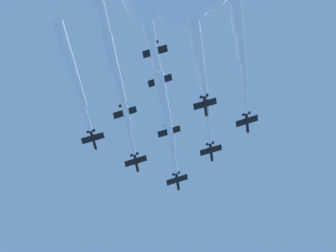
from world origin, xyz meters
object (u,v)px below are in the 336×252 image
Objects in this scene: jet_port_inner at (118,83)px; jet_starboard_inner at (201,72)px; jet_lead at (166,113)px; jet_starboard_outer at (103,20)px; jet_starboard_mid at (71,66)px; jet_port_mid at (154,55)px; jet_port_outer at (240,44)px; jet_trail_port at (194,17)px.

jet_starboard_inner is at bearing -15.24° from jet_port_inner.
jet_starboard_outer is at bearing -127.59° from jet_lead.
jet_lead is 1.03× the size of jet_starboard_mid.
jet_port_mid is 20.63m from jet_starboard_outer.
jet_port_inner is at bearing 131.41° from jet_port_mid.
jet_starboard_mid is at bearing -159.79° from jet_lead.
jet_starboard_outer is (-44.67, -3.03, -2.13)m from jet_port_outer.
jet_starboard_inner is at bearing 73.04° from jet_trail_port.
jet_starboard_outer is at bearing -107.41° from jet_port_inner.
jet_starboard_inner reaches higher than jet_port_mid.
jet_port_mid is 28.15m from jet_port_outer.
jet_port_inner reaches higher than jet_lead.
jet_starboard_mid is at bearing -169.93° from jet_port_inner.
jet_starboard_mid is (-16.05, -2.85, 2.20)m from jet_port_inner.
jet_port_outer is 18.94m from jet_trail_port.
jet_port_inner is 0.97× the size of jet_starboard_outer.
jet_port_inner is at bearing 126.54° from jet_trail_port.
jet_starboard_outer is (8.95, -19.78, -1.82)m from jet_starboard_mid.
jet_port_inner is 1.04× the size of jet_trail_port.
jet_port_outer is at bearing -17.35° from jet_starboard_mid.
jet_trail_port is (3.07, -37.60, 0.60)m from jet_lead.
jet_port_mid reaches higher than jet_port_inner.
jet_port_outer is (10.52, -12.23, 0.76)m from jet_starboard_inner.
jet_trail_port is (-16.82, -8.42, -2.23)m from jet_port_outer.
jet_port_mid is 0.97× the size of jet_trail_port.
jet_starboard_outer is at bearing -148.74° from jet_port_mid.
jet_port_mid is 0.90× the size of jet_starboard_outer.
jet_lead is 22.73m from jet_port_mid.
jet_starboard_inner is 17.16m from jet_port_mid.
jet_starboard_inner is 1.06× the size of jet_port_mid.
jet_port_inner is 1.10× the size of jet_port_outer.
jet_port_outer is at bearing -49.30° from jet_starboard_inner.
jet_lead is 36.05m from jet_starboard_mid.
jet_starboard_inner is 1.02× the size of jet_trail_port.
jet_starboard_mid is (-43.11, 4.52, 0.45)m from jet_starboard_inner.
jet_port_inner is (-17.70, -9.57, 0.31)m from jet_lead.
jet_starboard_outer is (-17.62, -10.70, -0.92)m from jet_port_mid.
jet_starboard_mid reaches higher than jet_port_mid.
jet_starboard_inner reaches higher than jet_trail_port.
jet_starboard_mid reaches higher than jet_trail_port.
jet_starboard_inner is (9.37, -16.95, 2.06)m from jet_lead.
jet_port_inner is at bearing 164.76° from jet_starboard_inner.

